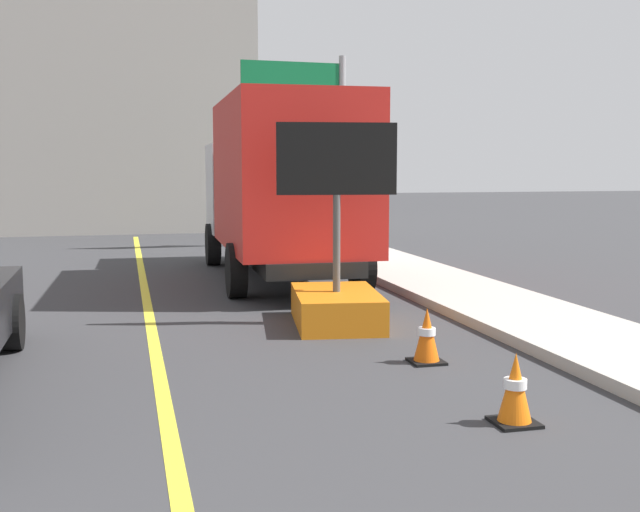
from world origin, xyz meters
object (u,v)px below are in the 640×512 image
traffic_cone_mid_lane (515,389)px  box_truck (281,185)px  highway_guide_sign (314,117)px  traffic_cone_far_lane (427,336)px  arrow_board_trailer (336,289)px

traffic_cone_mid_lane → box_truck: bearing=91.7°
highway_guide_sign → traffic_cone_far_lane: 12.62m
arrow_board_trailer → box_truck: box_truck is taller
highway_guide_sign → traffic_cone_mid_lane: highway_guide_sign is taller
box_truck → traffic_cone_far_lane: 6.67m
arrow_board_trailer → traffic_cone_mid_lane: arrow_board_trailer is taller
arrow_board_trailer → traffic_cone_mid_lane: bearing=-85.4°
traffic_cone_far_lane → traffic_cone_mid_lane: bearing=-91.5°
box_truck → highway_guide_sign: size_ratio=1.36×
arrow_board_trailer → highway_guide_sign: highway_guide_sign is taller
box_truck → highway_guide_sign: (2.01, 5.62, 1.63)m
box_truck → traffic_cone_mid_lane: box_truck is taller
traffic_cone_mid_lane → traffic_cone_far_lane: (0.06, 2.06, 0.00)m
traffic_cone_far_lane → highway_guide_sign: bearing=82.0°
box_truck → traffic_cone_far_lane: (0.31, -6.49, -1.49)m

